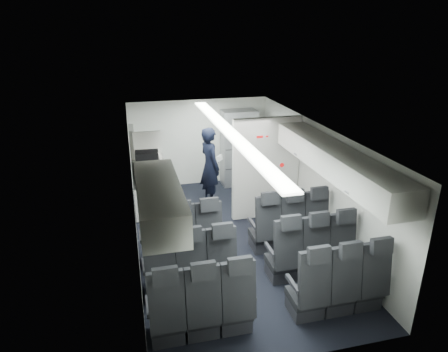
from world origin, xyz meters
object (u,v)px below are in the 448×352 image
seat_row_rear (273,298)px  boarding_door (135,172)px  carry_on_bag (147,158)px  seat_row_front (237,234)px  flight_attendant (210,166)px  seat_row_mid (252,262)px  galley_unit (239,148)px

seat_row_rear → boarding_door: boarding_door is taller
seat_row_rear → carry_on_bag: size_ratio=8.91×
seat_row_front → boarding_door: boarding_door is taller
flight_attendant → seat_row_front: bearing=165.0°
seat_row_front → flight_attendant: flight_attendant is taller
seat_row_front → flight_attendant: size_ratio=1.87×
seat_row_front → seat_row_mid: 0.90m
seat_row_mid → galley_unit: galley_unit is taller
seat_row_front → seat_row_rear: size_ratio=1.00×
flight_attendant → carry_on_bag: bearing=127.7°
seat_row_mid → flight_attendant: size_ratio=1.87×
seat_row_front → carry_on_bag: carry_on_bag is taller
boarding_door → galley_unit: bearing=24.3°
boarding_door → flight_attendant: 1.65m
seat_row_rear → seat_row_mid: bearing=90.0°
seat_row_mid → seat_row_rear: 0.90m
seat_row_front → galley_unit: (0.95, 3.25, 0.55)m
carry_on_bag → flight_attendant: bearing=55.6°
carry_on_bag → seat_row_rear: bearing=-53.5°
flight_attendant → seat_row_mid: bearing=165.0°
seat_row_mid → flight_attendant: (0.00, 3.15, 0.49)m
seat_row_front → seat_row_mid: size_ratio=1.00×
galley_unit → flight_attendant: bearing=-133.2°
galley_unit → carry_on_bag: bearing=-129.5°
galley_unit → flight_attendant: (-0.95, -1.01, -0.06)m
seat_row_rear → boarding_door: bearing=112.9°
seat_row_rear → boarding_door: (-1.64, 3.89, 0.55)m
seat_row_front → boarding_door: size_ratio=1.79×
seat_row_rear → carry_on_bag: (-1.43, 2.16, 1.40)m
seat_row_front → seat_row_rear: 1.80m
seat_row_front → carry_on_bag: size_ratio=8.91×
boarding_door → carry_on_bag: carry_on_bag is taller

